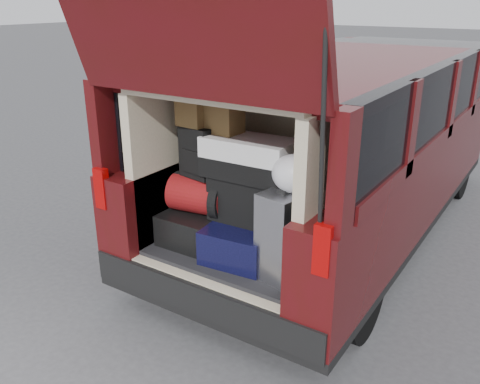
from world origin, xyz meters
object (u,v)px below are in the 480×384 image
object	(u,v)px
navy_hardshell	(245,240)
red_duffel	(200,195)
black_hardshell	(201,224)
black_soft_case	(244,198)
silver_roller	(288,233)
backpack	(199,152)
twotone_duffel	(249,158)

from	to	relation	value
navy_hardshell	red_duffel	distance (m)	0.48
black_hardshell	black_soft_case	xyz separation A→B (m)	(0.39, 0.01, 0.29)
silver_roller	backpack	size ratio (longest dim) A/B	1.60
silver_roller	red_duffel	xyz separation A→B (m)	(-0.79, 0.08, 0.08)
silver_roller	black_soft_case	world-z (taller)	silver_roller
silver_roller	twotone_duffel	bearing A→B (deg)	172.14
silver_roller	red_duffel	world-z (taller)	silver_roller
black_hardshell	silver_roller	bearing A→B (deg)	-9.01
black_hardshell	twotone_duffel	xyz separation A→B (m)	(0.42, 0.02, 0.60)
silver_roller	navy_hardshell	bearing A→B (deg)	-177.85
silver_roller	red_duffel	distance (m)	0.79
black_soft_case	twotone_duffel	distance (m)	0.31
black_hardshell	twotone_duffel	bearing A→B (deg)	2.40
red_duffel	black_soft_case	world-z (taller)	black_soft_case
silver_roller	backpack	bearing A→B (deg)	-174.89
backpack	black_soft_case	bearing A→B (deg)	14.07
black_soft_case	twotone_duffel	size ratio (longest dim) A/B	0.72
navy_hardshell	backpack	xyz separation A→B (m)	(-0.41, 0.03, 0.58)
black_soft_case	silver_roller	bearing A→B (deg)	-18.68
black_hardshell	silver_roller	xyz separation A→B (m)	(0.82, -0.12, 0.18)
silver_roller	twotone_duffel	size ratio (longest dim) A/B	0.95
navy_hardshell	red_duffel	bearing A→B (deg)	172.82
black_soft_case	black_hardshell	bearing A→B (deg)	179.20
backpack	twotone_duffel	world-z (taller)	backpack
black_soft_case	backpack	bearing A→B (deg)	-176.62
silver_roller	twotone_duffel	distance (m)	0.59
navy_hardshell	silver_roller	bearing A→B (deg)	-15.07
navy_hardshell	red_duffel	world-z (taller)	red_duffel
black_soft_case	twotone_duffel	world-z (taller)	twotone_duffel
backpack	red_duffel	bearing A→B (deg)	-55.80
navy_hardshell	backpack	distance (m)	0.71
black_hardshell	backpack	size ratio (longest dim) A/B	1.59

